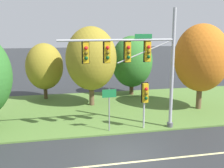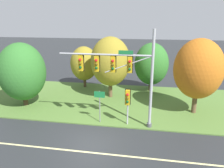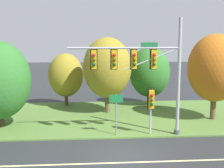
# 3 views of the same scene
# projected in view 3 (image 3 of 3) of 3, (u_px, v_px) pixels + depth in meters

# --- Properties ---
(ground_plane) EXTENTS (160.00, 160.00, 0.00)m
(ground_plane) POSITION_uv_depth(u_px,v_px,m) (123.00, 154.00, 15.84)
(ground_plane) COLOR #282B2D
(lane_stripe) EXTENTS (36.00, 0.16, 0.01)m
(lane_stripe) POSITION_uv_depth(u_px,v_px,m) (125.00, 163.00, 14.65)
(lane_stripe) COLOR beige
(lane_stripe) RESTS_ON ground
(grass_verge) EXTENTS (48.00, 11.50, 0.10)m
(grass_verge) POSITION_uv_depth(u_px,v_px,m) (112.00, 116.00, 23.98)
(grass_verge) COLOR #517533
(grass_verge) RESTS_ON ground
(traffic_signal_mast) EXTENTS (7.45, 0.49, 7.75)m
(traffic_signal_mast) POSITION_uv_depth(u_px,v_px,m) (143.00, 66.00, 18.17)
(traffic_signal_mast) COLOR #9EA0A5
(traffic_signal_mast) RESTS_ON grass_verge
(pedestrian_signal_near_kerb) EXTENTS (0.46, 0.55, 3.10)m
(pedestrian_signal_near_kerb) POSITION_uv_depth(u_px,v_px,m) (151.00, 102.00, 18.55)
(pedestrian_signal_near_kerb) COLOR #9EA0A5
(pedestrian_signal_near_kerb) RESTS_ON grass_verge
(route_sign_post) EXTENTS (0.90, 0.08, 2.79)m
(route_sign_post) POSITION_uv_depth(u_px,v_px,m) (116.00, 108.00, 18.57)
(route_sign_post) COLOR slate
(route_sign_post) RESTS_ON grass_verge
(tree_left_of_mast) EXTENTS (3.40, 3.40, 5.14)m
(tree_left_of_mast) POSITION_uv_depth(u_px,v_px,m) (66.00, 75.00, 27.39)
(tree_left_of_mast) COLOR #4C3823
(tree_left_of_mast) RESTS_ON grass_verge
(tree_behind_signpost) EXTENTS (4.23, 4.23, 6.64)m
(tree_behind_signpost) POSITION_uv_depth(u_px,v_px,m) (107.00, 68.00, 24.48)
(tree_behind_signpost) COLOR brown
(tree_behind_signpost) RESTS_ON grass_verge
(tree_mid_verge) EXTENTS (3.97, 3.97, 5.76)m
(tree_mid_verge) POSITION_uv_depth(u_px,v_px,m) (150.00, 72.00, 27.80)
(tree_mid_verge) COLOR #4C3823
(tree_mid_verge) RESTS_ON grass_verge
(tree_tall_centre) EXTENTS (4.30, 4.30, 6.84)m
(tree_tall_centre) POSITION_uv_depth(u_px,v_px,m) (215.00, 68.00, 22.22)
(tree_tall_centre) COLOR brown
(tree_tall_centre) RESTS_ON grass_verge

